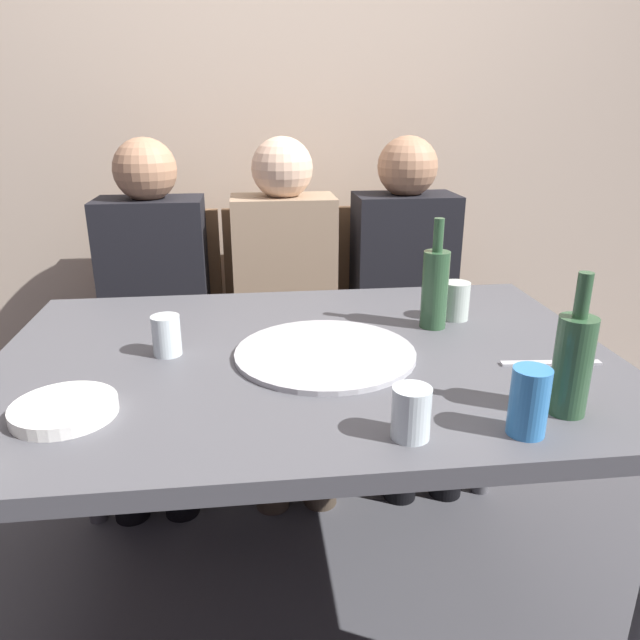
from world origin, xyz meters
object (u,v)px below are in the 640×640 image
object	(u,v)px
tumbler_far	(456,301)
guest_by_wall	(408,291)
pizza_tray	(325,353)
beer_bottle	(573,362)
wine_bottle	(435,287)
guest_in_sweater	(153,300)
dining_table	(307,383)
chair_right	(397,311)
table_knife	(551,363)
chair_middle	(285,315)
chair_left	(162,320)
guest_in_beanie	(287,295)
short_glass	(411,413)
soda_can	(529,402)
plate_stack	(64,409)
tumbler_near	(166,335)

from	to	relation	value
tumbler_far	guest_by_wall	xyz separation A→B (m)	(0.02, 0.55, -0.14)
pizza_tray	beer_bottle	distance (m)	0.52
wine_bottle	guest_in_sweater	size ratio (longest dim) A/B	0.24
dining_table	wine_bottle	world-z (taller)	wine_bottle
chair_right	guest_in_sweater	xyz separation A→B (m)	(-0.89, -0.15, 0.13)
dining_table	beer_bottle	bearing A→B (deg)	-36.59
pizza_tray	chair_right	bearing A→B (deg)	66.37
table_knife	chair_middle	bearing A→B (deg)	-57.71
chair_left	tumbler_far	bearing A→B (deg)	141.23
chair_middle	guest_in_beanie	bearing A→B (deg)	90.00
guest_by_wall	beer_bottle	bearing A→B (deg)	90.69
pizza_tray	tumbler_far	distance (m)	0.43
chair_middle	guest_by_wall	world-z (taller)	guest_by_wall
pizza_tray	chair_left	size ratio (longest dim) A/B	0.46
dining_table	beer_bottle	distance (m)	0.59
wine_bottle	guest_in_beanie	xyz separation A→B (m)	(-0.34, 0.60, -0.20)
beer_bottle	short_glass	size ratio (longest dim) A/B	2.89
chair_left	guest_in_sweater	xyz separation A→B (m)	(0.00, -0.15, 0.13)
short_glass	guest_in_beanie	world-z (taller)	guest_in_beanie
tumbler_far	chair_left	size ratio (longest dim) A/B	0.11
table_knife	guest_by_wall	distance (m)	0.87
pizza_tray	soda_can	world-z (taller)	soda_can
table_knife	chair_middle	xyz separation A→B (m)	(-0.52, 1.01, -0.22)
tumbler_far	soda_can	bearing A→B (deg)	-97.08
soda_can	guest_in_sweater	distance (m)	1.39
wine_bottle	guest_by_wall	distance (m)	0.64
plate_stack	chair_right	world-z (taller)	chair_right
tumbler_near	chair_right	size ratio (longest dim) A/B	0.10
short_glass	table_knife	bearing A→B (deg)	33.92
short_glass	pizza_tray	bearing A→B (deg)	105.21
pizza_tray	chair_left	distance (m)	1.05
pizza_tray	guest_in_beanie	size ratio (longest dim) A/B	0.35
wine_bottle	beer_bottle	distance (m)	0.48
short_glass	plate_stack	xyz separation A→B (m)	(-0.61, 0.15, -0.03)
soda_can	short_glass	bearing A→B (deg)	176.61
beer_bottle	table_knife	xyz separation A→B (m)	(0.08, 0.21, -0.10)
pizza_tray	soda_can	bearing A→B (deg)	-51.50
chair_left	chair_middle	xyz separation A→B (m)	(0.46, 0.00, 0.00)
dining_table	guest_in_beanie	xyz separation A→B (m)	(0.00, 0.73, -0.01)
dining_table	short_glass	size ratio (longest dim) A/B	15.19
guest_in_sweater	guest_in_beanie	xyz separation A→B (m)	(0.46, 0.00, 0.00)
pizza_tray	guest_by_wall	xyz separation A→B (m)	(0.40, 0.75, -0.10)
pizza_tray	wine_bottle	xyz separation A→B (m)	(0.30, 0.15, 0.10)
dining_table	guest_by_wall	world-z (taller)	guest_by_wall
wine_bottle	chair_middle	size ratio (longest dim) A/B	0.31
wine_bottle	chair_left	size ratio (longest dim) A/B	0.31
tumbler_far	soda_can	distance (m)	0.59
guest_in_beanie	guest_by_wall	size ratio (longest dim) A/B	1.00
chair_left	guest_in_beanie	distance (m)	0.50
chair_middle	dining_table	bearing A→B (deg)	89.83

